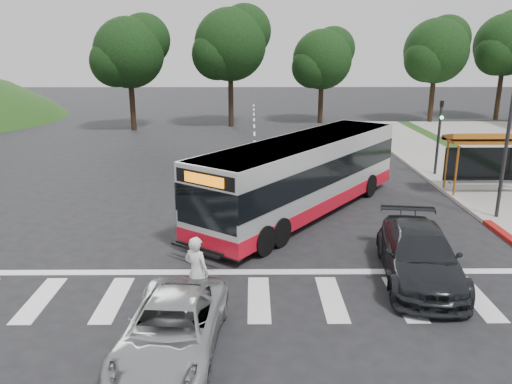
{
  "coord_description": "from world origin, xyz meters",
  "views": [
    {
      "loc": [
        -0.17,
        -17.31,
        6.66
      ],
      "look_at": [
        -0.04,
        0.01,
        1.6
      ],
      "focal_mm": 35.0,
      "sensor_mm": 36.0,
      "label": 1
    }
  ],
  "objects_px": {
    "pedestrian": "(197,272)",
    "dark_sedan": "(419,255)",
    "transit_bus": "(304,177)",
    "silver_suv_south": "(172,329)"
  },
  "relations": [
    {
      "from": "pedestrian",
      "to": "dark_sedan",
      "type": "xyz_separation_m",
      "value": [
        6.4,
        1.55,
        -0.22
      ]
    },
    {
      "from": "transit_bus",
      "to": "dark_sedan",
      "type": "bearing_deg",
      "value": -28.63
    },
    {
      "from": "transit_bus",
      "to": "silver_suv_south",
      "type": "distance_m",
      "value": 10.68
    },
    {
      "from": "transit_bus",
      "to": "pedestrian",
      "type": "relative_size",
      "value": 6.16
    },
    {
      "from": "transit_bus",
      "to": "pedestrian",
      "type": "xyz_separation_m",
      "value": [
        -3.57,
        -7.69,
        -0.58
      ]
    },
    {
      "from": "transit_bus",
      "to": "silver_suv_south",
      "type": "height_order",
      "value": "transit_bus"
    },
    {
      "from": "pedestrian",
      "to": "transit_bus",
      "type": "bearing_deg",
      "value": -86.35
    },
    {
      "from": "dark_sedan",
      "to": "silver_suv_south",
      "type": "xyz_separation_m",
      "value": [
        -6.73,
        -3.76,
        -0.13
      ]
    },
    {
      "from": "transit_bus",
      "to": "dark_sedan",
      "type": "relative_size",
      "value": 2.3
    },
    {
      "from": "pedestrian",
      "to": "dark_sedan",
      "type": "height_order",
      "value": "pedestrian"
    }
  ]
}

